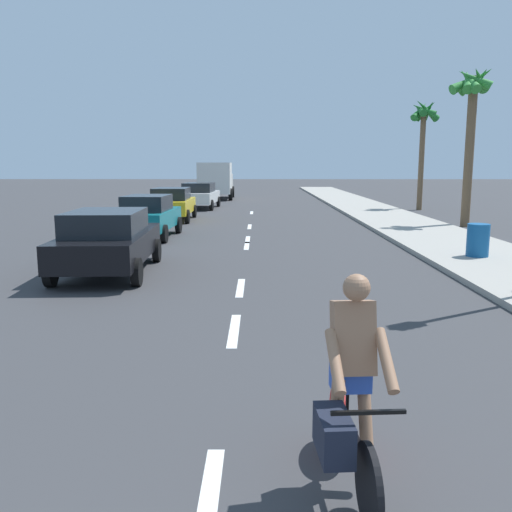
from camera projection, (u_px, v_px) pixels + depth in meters
ground_plane at (248, 237)px, 20.16m from camera, size 160.00×160.00×0.00m
sidewalk_strip at (416, 229)px, 22.08m from camera, size 3.60×80.00×0.14m
lane_stripe_1 at (207, 509)px, 4.24m from camera, size 0.16×1.80×0.01m
lane_stripe_2 at (234, 330)px, 8.83m from camera, size 0.16×1.80×0.01m
lane_stripe_3 at (240, 288)px, 11.88m from camera, size 0.16×1.80×0.01m
lane_stripe_4 at (247, 246)px, 18.00m from camera, size 0.16×1.80×0.01m
lane_stripe_5 at (248, 240)px, 19.45m from camera, size 0.16×1.80×0.01m
lane_stripe_6 at (250, 227)px, 23.48m from camera, size 0.16×1.80×0.01m
lane_stripe_7 at (252, 213)px, 30.28m from camera, size 0.16×1.80×0.01m
cyclist at (349, 395)px, 4.37m from camera, size 0.65×1.71×1.82m
parked_car_black at (108, 240)px, 13.30m from camera, size 2.23×4.58×1.57m
parked_car_teal at (148, 215)px, 19.80m from camera, size 1.97×4.05×1.57m
parked_car_yellow at (172, 203)px, 25.98m from camera, size 2.01×4.31×1.57m
parked_car_white at (199, 195)px, 33.05m from camera, size 2.30×4.64×1.57m
delivery_truck at (216, 180)px, 42.09m from camera, size 2.73×6.26×2.80m
palm_tree_far at (472, 102)px, 22.65m from camera, size 1.94×1.72×6.84m
palm_tree_distant at (423, 122)px, 31.24m from camera, size 1.85×1.72×6.47m
trash_bin_far at (478, 240)px, 15.03m from camera, size 0.60×0.60×0.91m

